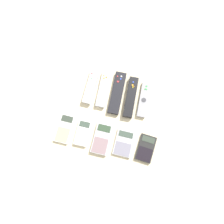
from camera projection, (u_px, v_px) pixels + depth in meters
ground_plane at (110, 120)px, 1.04m from camera, size 3.00×3.00×0.00m
remote_0 at (91, 87)px, 1.07m from camera, size 0.04×0.17×0.03m
remote_1 at (103, 89)px, 1.07m from camera, size 0.05×0.18×0.02m
remote_2 at (117, 93)px, 1.06m from camera, size 0.06×0.21×0.02m
remote_3 at (131, 97)px, 1.06m from camera, size 0.06×0.20×0.03m
remote_4 at (144, 100)px, 1.06m from camera, size 0.05×0.18×0.02m
calculator_0 at (65, 128)px, 1.03m from camera, size 0.07×0.14×0.01m
calculator_1 at (83, 133)px, 1.02m from camera, size 0.07×0.12×0.02m
calculator_2 at (102, 139)px, 1.01m from camera, size 0.08×0.14×0.02m
calculator_3 at (124, 143)px, 1.01m from camera, size 0.08×0.12×0.01m
calculator_4 at (146, 148)px, 1.01m from camera, size 0.08×0.13×0.02m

